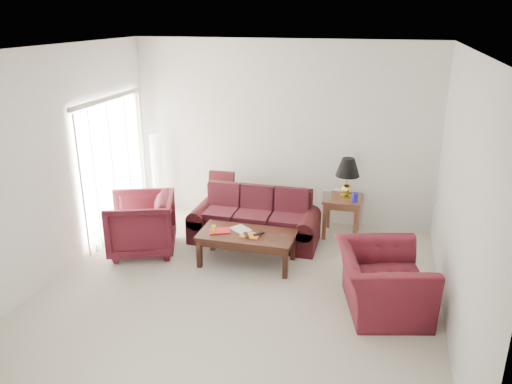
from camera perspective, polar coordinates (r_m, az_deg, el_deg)
floor at (r=6.56m, az=-1.93°, el=-11.13°), size 5.00×5.00×0.00m
blinds at (r=8.15m, az=-15.86°, el=2.72°), size 0.10×2.00×2.16m
sofa at (r=7.69m, az=-0.20°, el=-2.90°), size 1.98×0.89×0.80m
throw_pillow at (r=8.39m, az=-3.96°, el=0.96°), size 0.43×0.22×0.44m
end_table at (r=8.07m, az=9.75°, el=-2.73°), size 0.62×0.62×0.64m
table_lamp at (r=7.88m, az=10.38°, el=1.60°), size 0.38×0.38×0.63m
clock at (r=7.85m, az=8.12°, el=-0.28°), size 0.13×0.05×0.13m
blue_canister at (r=7.76m, az=11.23°, el=-0.63°), size 0.11×0.11×0.15m
picture_frame at (r=8.06m, az=9.29°, el=0.27°), size 0.14×0.16×0.05m
floor_lamp at (r=8.87m, az=-11.17°, el=2.04°), size 0.27×0.27×1.44m
armchair_left at (r=7.56m, az=-12.99°, el=-3.61°), size 1.22×1.20×0.87m
armchair_right at (r=6.18m, az=14.24°, el=-9.88°), size 1.26×1.37×0.75m
coffee_table at (r=7.10m, az=-1.05°, el=-6.45°), size 1.49×1.13×0.47m
magazine_red at (r=7.06m, az=-4.17°, el=-4.47°), size 0.35×0.31×0.02m
magazine_white at (r=7.10m, az=-1.76°, el=-4.28°), size 0.35×0.34×0.02m
magazine_orange at (r=6.91m, az=-0.70°, el=-4.98°), size 0.27×0.20×0.01m
remote_a at (r=6.87m, az=-1.11°, el=-4.94°), size 0.12×0.18×0.02m
remote_b at (r=6.92m, az=0.29°, el=-4.77°), size 0.14×0.16×0.02m
yellow_glass at (r=7.00m, az=-4.85°, el=-4.28°), size 0.08×0.08×0.11m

